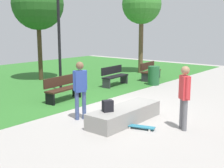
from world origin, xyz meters
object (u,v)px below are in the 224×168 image
object	(u,v)px
park_bench_near_path	(150,71)
skateboard_by_ledge	(140,127)
concrete_ledge	(125,114)
backpack_on_ledge	(108,106)
tree_young_birch	(38,4)
lamp_post	(59,27)
tree_slender_maple	(142,5)
park_bench_by_oak	(114,76)
park_bench_center_lawn	(62,88)
trash_bin	(154,76)
skater_watching	(80,86)
skater_performing_trick	(184,93)

from	to	relation	value
park_bench_near_path	skateboard_by_ledge	bearing A→B (deg)	-149.85
concrete_ledge	backpack_on_ledge	world-z (taller)	backpack_on_ledge
tree_young_birch	lamp_post	xyz separation A→B (m)	(-1.37, -3.13, -1.14)
tree_slender_maple	lamp_post	size ratio (longest dim) A/B	1.15
backpack_on_ledge	park_bench_by_oak	size ratio (longest dim) A/B	0.20
park_bench_center_lawn	lamp_post	bearing A→B (deg)	51.42
park_bench_near_path	tree_young_birch	world-z (taller)	tree_young_birch
concrete_ledge	tree_young_birch	xyz separation A→B (m)	(2.91, 7.70, 3.65)
backpack_on_ledge	lamp_post	bearing A→B (deg)	-89.23
tree_slender_maple	park_bench_center_lawn	bearing A→B (deg)	-168.11
backpack_on_ledge	trash_bin	size ratio (longest dim) A/B	0.35
concrete_ledge	lamp_post	xyz separation A→B (m)	(1.54, 4.57, 2.51)
skater_watching	park_bench_by_oak	xyz separation A→B (m)	(4.76, 2.52, -0.55)
skateboard_by_ledge	park_bench_near_path	bearing A→B (deg)	30.15
park_bench_center_lawn	trash_bin	distance (m)	4.98
concrete_ledge	trash_bin	bearing A→B (deg)	23.24
skateboard_by_ledge	skater_performing_trick	bearing A→B (deg)	-52.19
tree_young_birch	park_bench_by_oak	bearing A→B (deg)	-73.12
backpack_on_ledge	tree_slender_maple	xyz separation A→B (m)	(8.98, 4.91, 3.42)
skateboard_by_ledge	tree_slender_maple	world-z (taller)	tree_slender_maple
skater_performing_trick	tree_slender_maple	xyz separation A→B (m)	(7.82, 6.61, 3.01)
lamp_post	trash_bin	world-z (taller)	lamp_post
skater_performing_trick	lamp_post	bearing A→B (deg)	80.27
concrete_ledge	park_bench_by_oak	xyz separation A→B (m)	(4.12, 3.71, 0.26)
backpack_on_ledge	park_bench_near_path	distance (m)	7.95
skater_performing_trick	park_bench_center_lawn	bearing A→B (deg)	88.72
skater_watching	trash_bin	distance (m)	6.24
skateboard_by_ledge	tree_slender_maple	bearing A→B (deg)	33.77
tree_slender_maple	lamp_post	bearing A→B (deg)	-176.33
skater_watching	park_bench_by_oak	distance (m)	5.42
park_bench_near_path	backpack_on_ledge	bearing A→B (deg)	-156.39
park_bench_center_lawn	tree_slender_maple	xyz separation A→B (m)	(7.71, 1.62, 3.55)
backpack_on_ledge	skateboard_by_ledge	bearing A→B (deg)	146.96
skateboard_by_ledge	park_bench_near_path	world-z (taller)	park_bench_near_path
skater_watching	tree_young_birch	xyz separation A→B (m)	(3.55, 6.52, 2.85)
backpack_on_ledge	tree_young_birch	world-z (taller)	tree_young_birch
skater_watching	lamp_post	world-z (taller)	lamp_post
park_bench_by_oak	tree_young_birch	bearing A→B (deg)	106.88
tree_slender_maple	trash_bin	distance (m)	5.28
backpack_on_ledge	skater_watching	bearing A→B (deg)	-65.00
backpack_on_ledge	lamp_post	xyz separation A→B (m)	(2.22, 4.48, 2.12)
park_bench_center_lawn	lamp_post	world-z (taller)	lamp_post
park_bench_center_lawn	backpack_on_ledge	bearing A→B (deg)	-111.08
skater_performing_trick	tree_young_birch	xyz separation A→B (m)	(2.43, 9.31, 2.86)
concrete_ledge	skateboard_by_ledge	distance (m)	0.75
park_bench_center_lawn	trash_bin	size ratio (longest dim) A/B	1.82
park_bench_center_lawn	park_bench_by_oak	bearing A→B (deg)	5.26
backpack_on_ledge	skater_performing_trick	size ratio (longest dim) A/B	0.18
park_bench_near_path	park_bench_by_oak	distance (m)	2.52
concrete_ledge	lamp_post	bearing A→B (deg)	71.38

